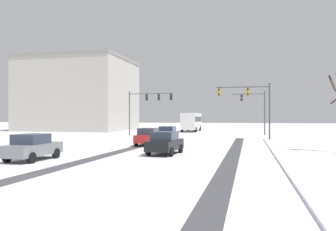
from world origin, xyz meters
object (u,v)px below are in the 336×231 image
Objects in this scene: car_black_third at (165,143)px; bus_oncoming at (192,121)px; car_blue_lead at (168,134)px; car_red_second at (148,137)px; office_building_far_left_block at (80,95)px; traffic_signal_near_right at (251,100)px; car_grey_fourth at (32,147)px; traffic_signal_far_left at (147,102)px; traffic_signal_far_right at (256,106)px.

bus_oncoming is (-4.49, 39.02, 1.18)m from car_black_third.
bus_oncoming is at bearing 93.39° from car_blue_lead.
car_red_second is 0.21× the size of office_building_far_left_block.
car_blue_lead is at bearing -86.61° from bus_oncoming.
traffic_signal_near_right is 13.83m from car_red_second.
traffic_signal_far_left is at bearing 93.29° from car_grey_fourth.
traffic_signal_near_right is 0.33× the size of office_building_far_left_block.
traffic_signal_far_right is at bearing 57.48° from car_blue_lead.
office_building_far_left_block is (-34.25, 10.65, 2.80)m from traffic_signal_far_right.
bus_oncoming is 23.52m from office_building_far_left_block.
bus_oncoming is (-11.31, 10.39, -2.36)m from traffic_signal_far_right.
car_black_third is at bearing -83.44° from bus_oncoming.
car_red_second is at bearing -115.27° from traffic_signal_far_right.
office_building_far_left_block is (-24.07, 32.22, 6.34)m from car_red_second.
car_red_second is at bearing -72.76° from traffic_signal_far_left.
traffic_signal_near_right reaches higher than bus_oncoming.
traffic_signal_far_left is 16.14m from traffic_signal_far_right.
car_grey_fourth is 0.37× the size of bus_oncoming.
bus_oncoming is at bearing 92.03° from car_red_second.
car_black_third is 39.29m from bus_oncoming.
office_building_far_left_block is (-33.45, 22.79, 2.51)m from traffic_signal_near_right.
traffic_signal_far_right is at bearing -17.27° from office_building_far_left_block.
traffic_signal_far_left is 23.89m from office_building_far_left_block.
car_blue_lead and car_black_third have the same top height.
car_red_second is at bearing -134.85° from traffic_signal_near_right.
car_red_second is at bearing -93.61° from car_blue_lead.
car_grey_fourth is (-7.07, -5.19, 0.00)m from car_black_third.
traffic_signal_far_left is at bearing 117.31° from car_blue_lead.
traffic_signal_far_left is 0.34× the size of office_building_far_left_block.
car_blue_lead is (5.81, -11.26, -4.00)m from traffic_signal_far_left.
traffic_signal_near_right is at bearing 45.15° from car_red_second.
traffic_signal_far_right is 1.56× the size of car_red_second.
traffic_signal_far_left is 26.36m from car_black_third.
car_red_second is (5.42, -17.47, -4.00)m from traffic_signal_far_left.
car_red_second is 0.38× the size of bus_oncoming.
traffic_signal_far_left reaches higher than car_grey_fourth.
car_blue_lead is 6.23m from car_red_second.
car_grey_fourth is at bearing -121.13° from traffic_signal_near_right.
traffic_signal_near_right is 1.58× the size of car_grey_fourth.
car_blue_lead is 0.37× the size of bus_oncoming.
car_black_third is (-6.02, -16.49, -3.83)m from traffic_signal_near_right.
office_building_far_left_block is at bearing 126.77° from car_red_second.
office_building_far_left_block reaches higher than car_red_second.
car_black_third is 1.02× the size of car_grey_fourth.
car_blue_lead and car_red_second have the same top height.
bus_oncoming is (-1.13, 31.95, 1.18)m from car_red_second.
traffic_signal_near_right is at bearing -65.00° from bus_oncoming.
car_blue_lead is 13.60m from car_black_third.
car_blue_lead is at bearing -46.74° from office_building_far_left_block.
office_building_far_left_block reaches higher than traffic_signal_near_right.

